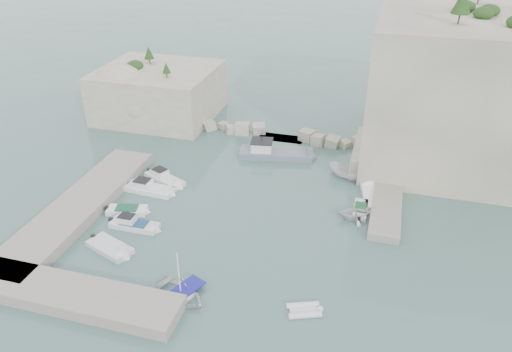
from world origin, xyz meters
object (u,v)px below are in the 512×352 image
(inflatable_dinghy, at_px, (304,312))
(tender_east_d, at_px, (348,179))
(tender_east_b, at_px, (360,212))
(work_boat, at_px, (276,156))
(motorboat_c, at_px, (127,213))
(motorboat_e, at_px, (110,250))
(tender_east_c, at_px, (371,199))
(motorboat_b, at_px, (150,191))
(tender_east_a, at_px, (354,219))
(motorboat_d, at_px, (135,228))
(motorboat_a, at_px, (165,181))
(rowboat, at_px, (181,297))

(inflatable_dinghy, bearing_deg, tender_east_d, 66.54)
(inflatable_dinghy, relative_size, tender_east_b, 0.71)
(tender_east_d, height_order, work_boat, work_boat)
(motorboat_c, xyz_separation_m, tender_east_b, (23.04, 6.61, 0.00))
(motorboat_e, distance_m, tender_east_c, 27.32)
(motorboat_b, height_order, tender_east_d, tender_east_d)
(tender_east_a, distance_m, tender_east_b, 1.49)
(motorboat_e, height_order, tender_east_a, tender_east_a)
(motorboat_c, height_order, motorboat_d, motorboat_d)
(motorboat_a, bearing_deg, tender_east_d, 41.94)
(motorboat_b, height_order, tender_east_b, motorboat_b)
(tender_east_d, bearing_deg, motorboat_a, 125.66)
(work_boat, bearing_deg, inflatable_dinghy, -81.21)
(motorboat_c, bearing_deg, inflatable_dinghy, -36.83)
(motorboat_c, height_order, inflatable_dinghy, motorboat_c)
(rowboat, bearing_deg, tender_east_c, -11.03)
(inflatable_dinghy, bearing_deg, work_boat, 87.22)
(tender_east_c, bearing_deg, motorboat_b, 90.54)
(motorboat_b, xyz_separation_m, motorboat_e, (1.16, -10.45, 0.00))
(motorboat_c, relative_size, rowboat, 0.94)
(motorboat_a, height_order, tender_east_b, motorboat_a)
(motorboat_a, height_order, work_boat, work_boat)
(motorboat_c, height_order, work_boat, work_boat)
(tender_east_b, xyz_separation_m, work_boat, (-11.30, 9.79, 0.00))
(rowboat, relative_size, inflatable_dinghy, 1.66)
(tender_east_b, bearing_deg, motorboat_a, 88.40)
(motorboat_a, relative_size, rowboat, 1.22)
(tender_east_c, xyz_separation_m, tender_east_d, (-2.95, 3.68, 0.00))
(tender_east_c, bearing_deg, inflatable_dinghy, 156.72)
(motorboat_c, bearing_deg, motorboat_e, -89.13)
(motorboat_b, bearing_deg, tender_east_a, 5.23)
(motorboat_d, xyz_separation_m, tender_east_a, (20.58, 7.39, 0.00))
(motorboat_e, relative_size, work_boat, 0.50)
(rowboat, relative_size, tender_east_b, 1.18)
(motorboat_e, bearing_deg, inflatable_dinghy, 11.81)
(motorboat_e, bearing_deg, motorboat_c, 124.55)
(inflatable_dinghy, bearing_deg, rowboat, 164.99)
(motorboat_d, relative_size, tender_east_a, 1.53)
(rowboat, bearing_deg, motorboat_e, 89.81)
(motorboat_c, bearing_deg, tender_east_b, 2.89)
(motorboat_c, xyz_separation_m, rowboat, (10.22, -9.94, 0.00))
(motorboat_a, bearing_deg, tender_east_c, 30.99)
(tender_east_c, bearing_deg, motorboat_e, 113.05)
(tender_east_a, bearing_deg, motorboat_a, 66.40)
(motorboat_a, bearing_deg, inflatable_dinghy, -14.96)
(motorboat_e, distance_m, tender_east_b, 24.96)
(motorboat_a, bearing_deg, rowboat, -36.79)
(motorboat_b, distance_m, inflatable_dinghy, 23.89)
(motorboat_d, bearing_deg, tender_east_b, 22.50)
(rowboat, bearing_deg, inflatable_dinghy, -59.61)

